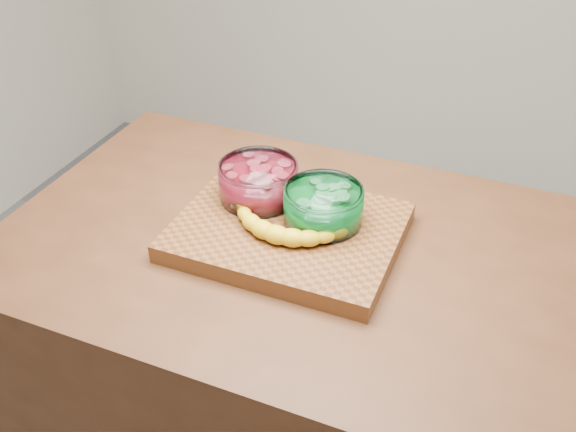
% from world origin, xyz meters
% --- Properties ---
extents(counter, '(1.20, 0.80, 0.90)m').
position_xyz_m(counter, '(0.00, 0.00, 0.45)').
color(counter, '#4F2C17').
rests_on(counter, ground).
extents(cutting_board, '(0.45, 0.35, 0.04)m').
position_xyz_m(cutting_board, '(0.00, 0.00, 0.92)').
color(cutting_board, brown).
rests_on(cutting_board, counter).
extents(bowl_red, '(0.17, 0.17, 0.08)m').
position_xyz_m(bowl_red, '(-0.10, 0.07, 0.98)').
color(bowl_red, white).
rests_on(bowl_red, cutting_board).
extents(bowl_green, '(0.16, 0.16, 0.08)m').
position_xyz_m(bowl_green, '(0.06, 0.04, 0.98)').
color(bowl_green, white).
rests_on(bowl_green, cutting_board).
extents(banana, '(0.28, 0.13, 0.04)m').
position_xyz_m(banana, '(0.00, -0.03, 0.96)').
color(banana, yellow).
rests_on(banana, cutting_board).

